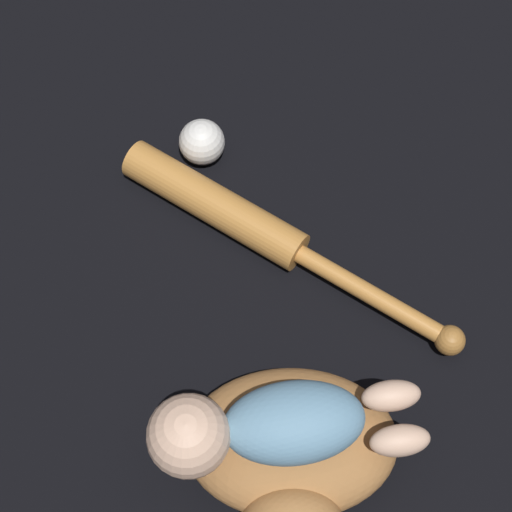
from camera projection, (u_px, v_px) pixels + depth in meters
ground_plane at (276, 446)px, 1.18m from camera, size 6.00×6.00×0.00m
baseball_glove at (290, 457)px, 1.12m from camera, size 0.34×0.30×0.11m
baby_figure at (263, 429)px, 1.04m from camera, size 0.34×0.24×0.10m
baseball_bat at (248, 224)px, 1.30m from camera, size 0.58×0.17×0.06m
baseball at (202, 142)px, 1.36m from camera, size 0.07×0.07×0.07m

